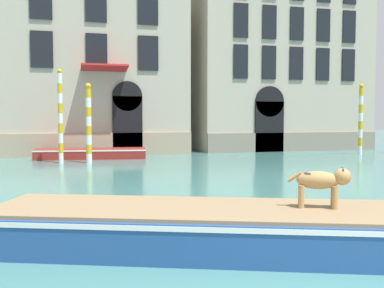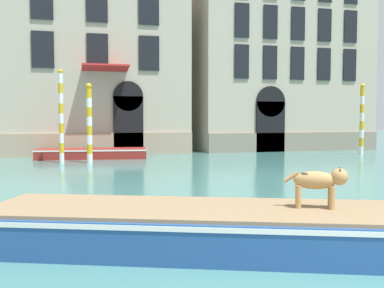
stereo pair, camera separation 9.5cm
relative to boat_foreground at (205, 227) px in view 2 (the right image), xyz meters
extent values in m
cube|color=#B2A893|center=(-0.81, 22.11, 6.78)|extent=(11.15, 6.00, 14.33)
cube|color=tan|center=(-0.81, 19.06, 0.27)|extent=(11.15, 0.16, 1.31)
cube|color=black|center=(0.92, 19.05, 1.34)|extent=(1.74, 0.14, 3.45)
cylinder|color=black|center=(0.92, 19.05, 3.07)|extent=(1.74, 0.14, 1.74)
cube|color=black|center=(-3.78, 19.07, 5.59)|extent=(1.20, 0.10, 2.02)
cube|color=black|center=(-0.81, 19.07, 5.59)|extent=(1.20, 0.10, 2.02)
cube|color=black|center=(2.17, 19.07, 5.59)|extent=(1.20, 0.10, 2.02)
cube|color=black|center=(-3.78, 19.07, 8.25)|extent=(1.20, 0.10, 2.02)
cube|color=black|center=(-0.81, 19.07, 8.25)|extent=(1.20, 0.10, 2.02)
cube|color=black|center=(2.17, 19.07, 8.25)|extent=(1.20, 0.10, 2.02)
cube|color=#B22323|center=(-0.42, 18.41, 4.62)|extent=(2.58, 1.40, 0.29)
cube|color=#B2A893|center=(11.80, 22.11, 6.42)|extent=(11.95, 6.00, 13.61)
cube|color=gray|center=(11.80, 19.06, 0.23)|extent=(11.95, 0.16, 1.22)
cube|color=black|center=(9.95, 19.05, 1.22)|extent=(1.95, 0.14, 3.21)
cylinder|color=black|center=(9.95, 19.05, 2.83)|extent=(1.95, 0.14, 1.95)
cube|color=black|center=(7.98, 19.07, 5.29)|extent=(0.93, 0.10, 2.11)
cube|color=black|center=(9.89, 19.07, 5.29)|extent=(0.93, 0.10, 2.11)
cube|color=black|center=(11.80, 19.07, 5.29)|extent=(0.93, 0.10, 2.11)
cube|color=black|center=(13.71, 19.07, 5.29)|extent=(0.93, 0.10, 2.11)
cube|color=black|center=(15.62, 19.07, 5.29)|extent=(0.93, 0.10, 2.11)
cube|color=black|center=(7.98, 19.07, 7.81)|extent=(0.93, 0.10, 2.11)
cube|color=black|center=(9.89, 19.07, 7.81)|extent=(0.93, 0.10, 2.11)
cube|color=black|center=(11.80, 19.07, 7.81)|extent=(0.93, 0.10, 2.11)
cube|color=black|center=(13.71, 19.07, 7.81)|extent=(0.93, 0.10, 2.11)
cube|color=black|center=(15.62, 19.07, 7.81)|extent=(0.93, 0.10, 2.11)
cube|color=#234C8C|center=(0.00, 0.00, -0.05)|extent=(8.00, 4.76, 0.66)
cube|color=white|center=(0.00, 0.00, 0.22)|extent=(8.03, 4.80, 0.08)
cube|color=#8C7251|center=(0.00, 0.00, 0.31)|extent=(7.72, 4.52, 0.06)
cylinder|color=tan|center=(2.10, -0.54, 0.53)|extent=(0.10, 0.10, 0.39)
cylinder|color=tan|center=(2.01, -0.73, 0.53)|extent=(0.10, 0.10, 0.39)
cylinder|color=tan|center=(1.61, -0.29, 0.53)|extent=(0.10, 0.10, 0.39)
cylinder|color=tan|center=(1.51, -0.49, 0.53)|extent=(0.10, 0.10, 0.39)
ellipsoid|color=tan|center=(1.81, -0.51, 0.81)|extent=(0.79, 0.60, 0.31)
ellipsoid|color=#382D23|center=(1.71, -0.46, 0.90)|extent=(0.38, 0.34, 0.11)
sphere|color=tan|center=(2.17, -0.69, 0.88)|extent=(0.29, 0.29, 0.29)
cone|color=#382D23|center=(2.20, -0.62, 0.99)|extent=(0.09, 0.09, 0.12)
cone|color=#382D23|center=(2.13, -0.76, 0.99)|extent=(0.09, 0.09, 0.12)
cylinder|color=tan|center=(1.45, -0.33, 0.86)|extent=(0.26, 0.17, 0.21)
cube|color=maroon|center=(-1.25, 17.40, -0.11)|extent=(5.97, 2.40, 0.54)
cube|color=white|center=(-1.25, 17.40, 0.09)|extent=(6.00, 2.44, 0.08)
cube|color=#B2B7BC|center=(-1.25, 17.40, -0.14)|extent=(3.32, 1.65, 0.48)
cylinder|color=white|center=(14.36, 15.86, -0.13)|extent=(0.25, 0.25, 0.50)
cylinder|color=gold|center=(14.36, 15.86, 0.36)|extent=(0.25, 0.25, 0.50)
cylinder|color=white|center=(14.36, 15.86, 0.86)|extent=(0.25, 0.25, 0.50)
cylinder|color=gold|center=(14.36, 15.86, 1.35)|extent=(0.25, 0.25, 0.50)
cylinder|color=white|center=(14.36, 15.86, 1.85)|extent=(0.25, 0.25, 0.50)
cylinder|color=gold|center=(14.36, 15.86, 2.35)|extent=(0.25, 0.25, 0.50)
cylinder|color=white|center=(14.36, 15.86, 2.84)|extent=(0.25, 0.25, 0.50)
cylinder|color=gold|center=(14.36, 15.86, 3.34)|extent=(0.25, 0.25, 0.50)
sphere|color=gold|center=(14.36, 15.86, 3.70)|extent=(0.26, 0.26, 0.26)
cylinder|color=white|center=(-1.45, 15.05, -0.16)|extent=(0.27, 0.27, 0.45)
cylinder|color=gold|center=(-1.45, 15.05, 0.30)|extent=(0.27, 0.27, 0.45)
cylinder|color=white|center=(-1.45, 15.05, 0.75)|extent=(0.27, 0.27, 0.45)
cylinder|color=gold|center=(-1.45, 15.05, 1.20)|extent=(0.27, 0.27, 0.45)
cylinder|color=white|center=(-1.45, 15.05, 1.66)|extent=(0.27, 0.27, 0.45)
cylinder|color=gold|center=(-1.45, 15.05, 2.11)|extent=(0.27, 0.27, 0.45)
cylinder|color=white|center=(-1.45, 15.05, 2.56)|extent=(0.27, 0.27, 0.45)
cylinder|color=gold|center=(-1.45, 15.05, 3.01)|extent=(0.27, 0.27, 0.45)
sphere|color=gold|center=(-1.45, 15.05, 3.36)|extent=(0.28, 0.28, 0.28)
cylinder|color=white|center=(-2.77, 15.43, -0.14)|extent=(0.22, 0.22, 0.48)
cylinder|color=gold|center=(-2.77, 15.43, 0.34)|extent=(0.22, 0.22, 0.48)
cylinder|color=white|center=(-2.77, 15.43, 0.83)|extent=(0.22, 0.22, 0.48)
cylinder|color=gold|center=(-2.77, 15.43, 1.31)|extent=(0.22, 0.22, 0.48)
cylinder|color=white|center=(-2.77, 15.43, 1.79)|extent=(0.22, 0.22, 0.48)
cylinder|color=gold|center=(-2.77, 15.43, 2.28)|extent=(0.22, 0.22, 0.48)
cylinder|color=white|center=(-2.77, 15.43, 2.76)|extent=(0.22, 0.22, 0.48)
cylinder|color=gold|center=(-2.77, 15.43, 3.25)|extent=(0.22, 0.22, 0.48)
cylinder|color=white|center=(-2.77, 15.43, 3.73)|extent=(0.22, 0.22, 0.48)
sphere|color=gold|center=(-2.77, 15.43, 4.07)|extent=(0.23, 0.23, 0.23)
camera|label=1|loc=(-2.26, -7.32, 1.91)|focal=42.00mm
camera|label=2|loc=(-2.16, -7.34, 1.91)|focal=42.00mm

